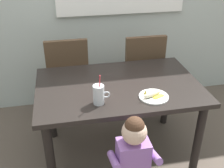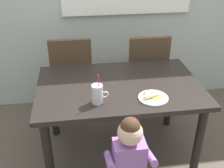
# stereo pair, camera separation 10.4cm
# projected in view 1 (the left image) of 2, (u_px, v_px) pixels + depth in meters

# --- Properties ---
(ground_plane) EXTENTS (24.00, 24.00, 0.00)m
(ground_plane) POSITION_uv_depth(u_px,v_px,m) (118.00, 151.00, 2.66)
(ground_plane) COLOR brown
(dining_table) EXTENTS (1.37, 0.89, 0.75)m
(dining_table) POSITION_uv_depth(u_px,v_px,m) (118.00, 95.00, 2.35)
(dining_table) COLOR black
(dining_table) RESTS_ON ground
(dining_chair_left) EXTENTS (0.44, 0.44, 0.96)m
(dining_chair_left) POSITION_uv_depth(u_px,v_px,m) (68.00, 74.00, 2.92)
(dining_chair_left) COLOR #4C3826
(dining_chair_left) RESTS_ON ground
(dining_chair_right) EXTENTS (0.44, 0.44, 0.96)m
(dining_chair_right) POSITION_uv_depth(u_px,v_px,m) (141.00, 70.00, 3.01)
(dining_chair_right) COLOR #4C3826
(dining_chair_right) RESTS_ON ground
(toddler_standing) EXTENTS (0.33, 0.24, 0.84)m
(toddler_standing) POSITION_uv_depth(u_px,v_px,m) (133.00, 155.00, 1.88)
(toddler_standing) COLOR #3F4760
(toddler_standing) RESTS_ON ground
(milk_cup) EXTENTS (0.13, 0.08, 0.25)m
(milk_cup) POSITION_uv_depth(u_px,v_px,m) (99.00, 96.00, 2.01)
(milk_cup) COLOR silver
(milk_cup) RESTS_ON dining_table
(snack_plate) EXTENTS (0.23, 0.23, 0.01)m
(snack_plate) POSITION_uv_depth(u_px,v_px,m) (154.00, 97.00, 2.11)
(snack_plate) COLOR white
(snack_plate) RESTS_ON dining_table
(peeled_banana) EXTENTS (0.18, 0.13, 0.07)m
(peeled_banana) POSITION_uv_depth(u_px,v_px,m) (153.00, 94.00, 2.10)
(peeled_banana) COLOR #F4EAC6
(peeled_banana) RESTS_ON snack_plate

